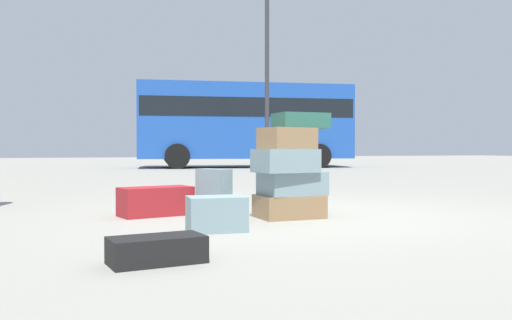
# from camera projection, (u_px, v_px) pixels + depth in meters

# --- Properties ---
(ground_plane) EXTENTS (80.00, 80.00, 0.00)m
(ground_plane) POSITION_uv_depth(u_px,v_px,m) (307.00, 215.00, 5.94)
(ground_plane) COLOR gray
(suitcase_tower) EXTENTS (0.86, 0.66, 1.11)m
(suitcase_tower) POSITION_uv_depth(u_px,v_px,m) (290.00, 170.00, 5.66)
(suitcase_tower) COLOR olive
(suitcase_tower) RESTS_ON ground
(suitcase_slate_foreground_near) EXTENTS (0.33, 0.44, 0.51)m
(suitcase_slate_foreground_near) POSITION_uv_depth(u_px,v_px,m) (214.00, 193.00, 5.78)
(suitcase_slate_foreground_near) COLOR gray
(suitcase_slate_foreground_near) RESTS_ON ground
(suitcase_maroon_left_side) EXTENTS (0.82, 0.52, 0.31)m
(suitcase_maroon_left_side) POSITION_uv_depth(u_px,v_px,m) (156.00, 201.00, 5.84)
(suitcase_maroon_left_side) COLOR maroon
(suitcase_maroon_left_side) RESTS_ON ground
(suitcase_slate_right_side) EXTENTS (0.53, 0.39, 0.31)m
(suitcase_slate_right_side) POSITION_uv_depth(u_px,v_px,m) (217.00, 214.00, 4.74)
(suitcase_slate_right_side) COLOR gray
(suitcase_slate_right_side) RESTS_ON ground
(suitcase_black_foreground_far) EXTENTS (0.62, 0.37, 0.17)m
(suitcase_black_foreground_far) POSITION_uv_depth(u_px,v_px,m) (157.00, 250.00, 3.42)
(suitcase_black_foreground_far) COLOR black
(suitcase_black_foreground_far) RESTS_ON ground
(parked_bus) EXTENTS (8.37, 3.86, 3.15)m
(parked_bus) POSITION_uv_depth(u_px,v_px,m) (244.00, 120.00, 20.89)
(parked_bus) COLOR #1E4CA5
(parked_bus) RESTS_ON ground
(lamp_post) EXTENTS (0.36, 0.36, 7.13)m
(lamp_post) POSITION_uv_depth(u_px,v_px,m) (267.00, 10.00, 14.89)
(lamp_post) COLOR #333338
(lamp_post) RESTS_ON ground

